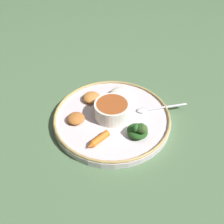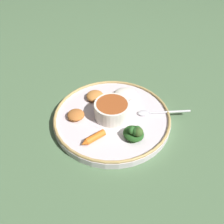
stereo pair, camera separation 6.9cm
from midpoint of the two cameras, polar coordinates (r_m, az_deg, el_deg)
The scene contains 10 objects.
ground_plane at distance 0.71m, azimuth -2.76°, elevation -2.19°, with size 2.40×2.40×0.00m, color #4C6B47.
platter at distance 0.70m, azimuth -2.79°, elevation -1.62°, with size 0.35×0.35×0.02m, color silver.
platter_rim at distance 0.70m, azimuth -2.83°, elevation -0.86°, with size 0.35×0.35×0.01m, color tan.
center_bowl at distance 0.68m, azimuth -2.89°, elevation 0.50°, with size 0.10×0.10×0.05m.
spoon at distance 0.72m, azimuth 7.46°, elevation 0.70°, with size 0.16×0.04×0.01m.
greens_pile at distance 0.63m, azimuth 3.33°, elevation -4.63°, with size 0.08×0.08×0.05m.
carrot_near_spoon at distance 0.62m, azimuth -6.50°, elevation -6.85°, with size 0.06×0.06×0.02m.
mound_chickpea at distance 0.69m, azimuth -11.59°, elevation -1.64°, with size 0.05×0.05×0.02m, color #B2662D.
mound_squash at distance 0.75m, azimuth -7.62°, elevation 3.41°, with size 0.05×0.06×0.02m, color #C67A38.
mound_rice_white at distance 0.76m, azimuth -0.28°, elevation 4.58°, with size 0.07×0.06×0.03m, color silver.
Camera 1 is at (0.02, 0.51, 0.50)m, focal length 37.67 mm.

